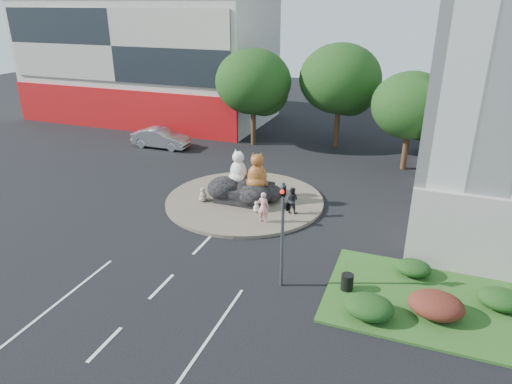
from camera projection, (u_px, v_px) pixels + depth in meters
ground at (162, 287)px, 20.49m from camera, size 120.00×120.00×0.00m
roundabout_island at (245, 200)px, 29.08m from camera, size 10.00×10.00×0.20m
rock_plinth at (245, 192)px, 28.86m from camera, size 3.20×2.60×0.90m
shophouse_block at (149, 59)px, 48.01m from camera, size 25.20×12.30×17.40m
grass_verge at (447, 305)px, 19.16m from camera, size 10.00×6.00×0.12m
tree_left at (254, 85)px, 38.76m from camera, size 6.46×6.46×8.27m
tree_mid at (341, 82)px, 38.09m from camera, size 6.84×6.84×8.76m
tree_right at (412, 109)px, 33.05m from camera, size 5.70×5.70×7.30m
hedge_near_green at (369, 307)px, 18.21m from camera, size 2.00×1.60×0.90m
hedge_red at (436, 305)px, 18.24m from camera, size 2.20×1.76×0.99m
hedge_mid_green at (501, 299)px, 18.76m from camera, size 1.80×1.44×0.81m
hedge_back_green at (413, 268)px, 21.03m from camera, size 1.60×1.28×0.72m
traffic_light at (285, 213)px, 19.15m from camera, size 0.44×1.24×5.00m
street_lamp at (480, 169)px, 21.46m from camera, size 2.34×0.22×8.06m
cat_white at (238, 166)px, 28.80m from camera, size 1.63×1.53×2.18m
cat_tabby at (257, 170)px, 27.97m from camera, size 1.70×1.59×2.30m
kitten_calico at (203, 194)px, 28.59m from camera, size 0.65×0.59×0.93m
kitten_white at (256, 206)px, 27.16m from camera, size 0.57×0.55×0.71m
pedestrian_pink at (263, 207)px, 25.73m from camera, size 0.66×0.43×1.80m
pedestrian_dark at (292, 200)px, 26.86m from camera, size 0.81×0.65×1.62m
parked_car at (161, 138)px, 39.55m from camera, size 5.12×1.83×1.68m
litter_bin at (347, 282)px, 19.97m from camera, size 0.58×0.58×0.74m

